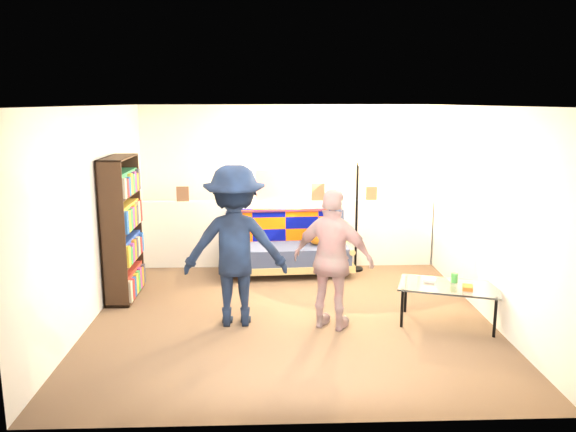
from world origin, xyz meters
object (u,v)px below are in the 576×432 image
(person_right, at_px, (333,260))
(floor_lamp, at_px, (358,191))
(futon_sofa, at_px, (288,247))
(bookshelf, at_px, (122,233))
(coffee_table, at_px, (450,288))
(person_left, at_px, (235,246))

(person_right, bearing_deg, floor_lamp, -78.99)
(futon_sofa, xyz_separation_m, floor_lamp, (1.02, 0.07, 0.82))
(bookshelf, distance_m, coffee_table, 4.00)
(coffee_table, relative_size, person_left, 0.68)
(bookshelf, distance_m, person_left, 1.74)
(coffee_table, relative_size, floor_lamp, 0.72)
(bookshelf, bearing_deg, person_right, -23.88)
(person_left, bearing_deg, floor_lamp, -130.15)
(bookshelf, height_order, floor_lamp, bookshelf)
(floor_lamp, xyz_separation_m, person_right, (-0.61, -2.16, -0.41))
(coffee_table, distance_m, floor_lamp, 2.35)
(coffee_table, relative_size, person_right, 0.78)
(futon_sofa, bearing_deg, person_left, -108.96)
(person_left, bearing_deg, futon_sofa, -108.89)
(floor_lamp, bearing_deg, bookshelf, -161.66)
(coffee_table, xyz_separation_m, floor_lamp, (-0.70, 2.11, 0.76))
(bookshelf, height_order, person_right, bookshelf)
(futon_sofa, relative_size, person_right, 1.22)
(floor_lamp, xyz_separation_m, person_left, (-1.67, -1.97, -0.29))
(bookshelf, bearing_deg, coffee_table, -15.55)
(bookshelf, relative_size, floor_lamp, 1.07)
(person_right, bearing_deg, person_left, 16.83)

